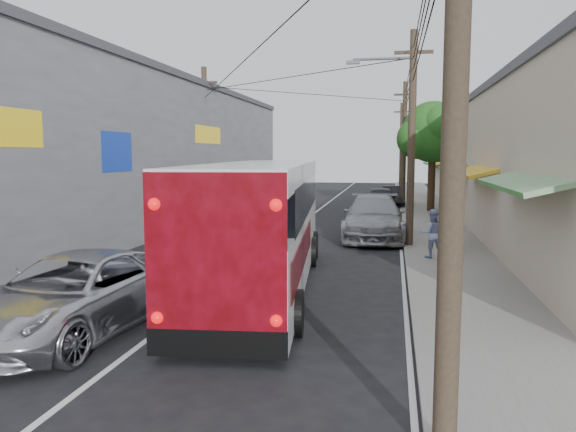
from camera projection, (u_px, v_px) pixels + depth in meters
name	position (u px, v px, depth m)	size (l,w,h in m)	color
ground	(113.00, 366.00, 9.41)	(120.00, 120.00, 0.00)	black
sidewalk	(432.00, 224.00, 27.75)	(3.00, 80.00, 0.12)	slate
building_right	(522.00, 161.00, 28.54)	(7.09, 40.00, 6.25)	#B4A88F
building_left	(129.00, 151.00, 28.14)	(7.20, 36.00, 7.25)	gray
utility_poles	(365.00, 142.00, 28.23)	(11.80, 45.28, 8.00)	#473828
street_tree	(434.00, 134.00, 33.05)	(4.40, 4.00, 6.60)	#3F2B19
coach_bus	(263.00, 223.00, 14.81)	(3.51, 11.61, 3.30)	silver
jeepney	(76.00, 294.00, 11.06)	(2.60, 5.63, 1.57)	silver
parked_suv	(374.00, 218.00, 23.35)	(2.47, 6.08, 1.76)	#92939A
parked_car_mid	(381.00, 199.00, 34.02)	(1.80, 4.48, 1.53)	#25252A
parked_car_far	(393.00, 196.00, 37.66)	(1.44, 4.13, 1.36)	black
pedestrian_near	(451.00, 224.00, 20.27)	(0.65, 0.43, 1.78)	pink
pedestrian_far	(432.00, 233.00, 18.42)	(0.78, 0.61, 1.61)	#8B9ACB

